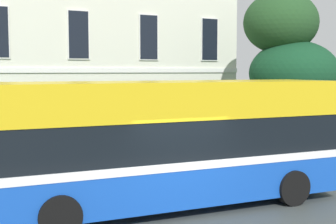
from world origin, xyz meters
The scene contains 4 objects.
georgian_townhouse centered at (0.22, 14.83, 6.18)m, with size 16.14×9.28×12.07m.
iron_verge_railing centered at (0.22, 4.40, 0.62)m, with size 17.63×0.04×0.97m.
evergreen_tree centered at (7.99, 6.51, 3.17)m, with size 4.13×4.25×6.78m.
single_decker_bus centered at (0.31, 2.30, 1.76)m, with size 9.63×3.19×3.34m.
Camera 1 is at (-5.30, -8.53, 3.63)m, focal length 49.71 mm.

